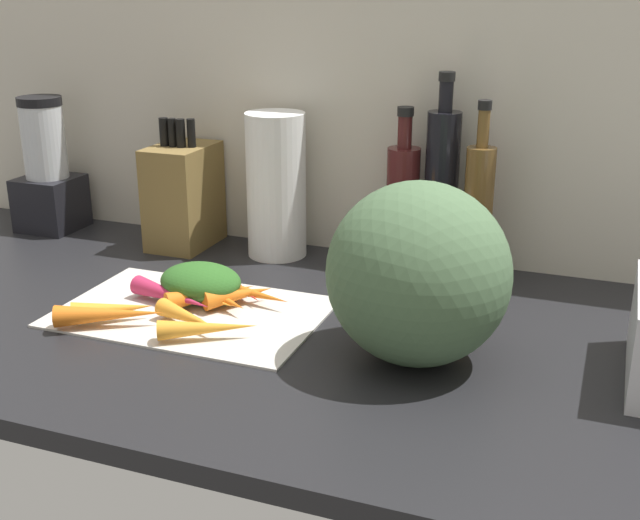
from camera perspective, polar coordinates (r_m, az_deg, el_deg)
The scene contains 22 objects.
ground_plane at distance 130.01cm, azimuth -4.59°, elevation -4.66°, with size 170.00×80.00×3.00cm, color black.
wall_back at distance 155.74cm, azimuth 1.22°, elevation 11.54°, with size 170.00×3.00×60.00cm, color beige.
cutting_board at distance 131.75cm, azimuth -9.15°, elevation -3.62°, with size 42.38×28.01×0.80cm, color beige.
carrot_0 at distance 133.01cm, azimuth -7.77°, elevation -2.41°, with size 3.08×3.08×15.29cm, color orange.
carrot_1 at distance 129.51cm, azimuth -14.59°, elevation -3.43°, with size 3.41×3.41×12.41cm, color orange.
carrot_2 at distance 127.63cm, azimuth -14.79°, elevation -3.78°, with size 3.49×3.49×16.58cm, color orange.
carrot_3 at distance 136.50cm, azimuth -5.83°, elevation -1.92°, with size 2.30×2.30×15.00cm, color red.
carrot_4 at distance 133.06cm, azimuth -10.53°, elevation -2.51°, with size 3.30×3.30×16.62cm, color #B2264C.
carrot_5 at distance 131.92cm, azimuth -5.82°, elevation -2.47°, with size 3.29×3.29×11.91cm, color orange.
carrot_6 at distance 132.22cm, azimuth -8.00°, elevation -2.74°, with size 2.31×2.31×10.89cm, color orange.
carrot_7 at distance 124.78cm, azimuth -9.38°, elevation -4.05°, with size 2.94×2.94×12.69cm, color orange.
carrot_8 at distance 133.11cm, azimuth -5.13°, elevation -2.33°, with size 2.91×2.91×16.02cm, color orange.
carrot_9 at distance 130.89cm, azimuth -6.87°, elevation -2.84°, with size 2.68×2.68×10.21cm, color orange.
carrot_10 at distance 120.43cm, azimuth -8.02°, elevation -4.83°, with size 3.10×3.10×14.79cm, color orange.
carrot_greens_pile at distance 134.63cm, azimuth -8.52°, elevation -1.52°, with size 14.07×10.82×5.95cm, color #2D6023.
winter_squash at distance 110.93cm, azimuth 7.01°, elevation -1.01°, with size 25.74×24.55×26.00cm, color #4C6B47.
knife_block at distance 162.77cm, azimuth -9.72°, elevation 4.60°, with size 10.71×15.61×25.97cm.
blender_appliance at distance 180.47cm, azimuth -18.88°, elevation 5.87°, with size 11.94×11.94×28.43cm.
paper_towel_roll at distance 153.92cm, azimuth -3.15°, elevation 5.33°, with size 11.44×11.44×27.87cm, color white.
bottle_0 at distance 148.39cm, azimuth 5.90°, elevation 4.02°, with size 6.10×6.10×30.00cm.
bottle_1 at distance 146.42cm, azimuth 8.64°, elevation 5.00°, with size 6.13×6.13×36.35cm.
bottle_2 at distance 143.95cm, azimuth 11.20°, elevation 3.53°, with size 5.23×5.23×32.11cm.
Camera 1 is at (51.56, -106.86, 51.66)cm, focal length 44.81 mm.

